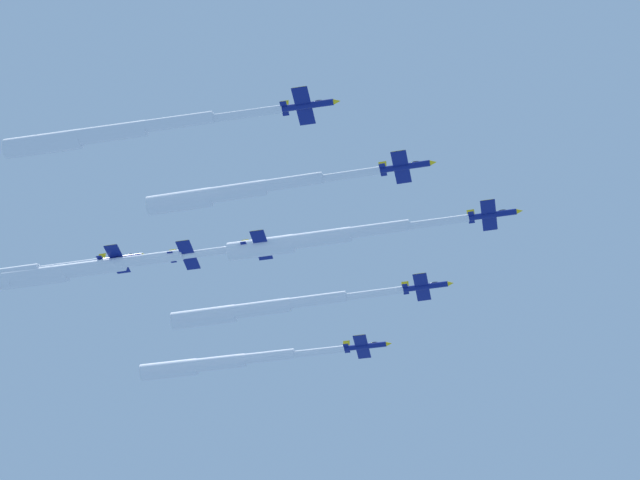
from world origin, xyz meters
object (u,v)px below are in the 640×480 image
at_px(jet_port_mid, 218,363).
at_px(jet_starboard_mid, 108,134).
at_px(jet_lead, 318,239).
at_px(jet_starboard_inner, 236,192).
at_px(jet_port_inner, 258,309).
at_px(jet_starboard_outer, 34,276).
at_px(jet_port_outer, 91,268).

distance_m(jet_port_mid, jet_starboard_mid, 63.80).
distance_m(jet_lead, jet_starboard_inner, 19.92).
height_order(jet_lead, jet_port_inner, jet_lead).
bearing_deg(jet_starboard_mid, jet_starboard_outer, 104.47).
height_order(jet_lead, jet_starboard_mid, jet_lead).
distance_m(jet_starboard_inner, jet_starboard_outer, 46.76).
height_order(jet_starboard_inner, jet_starboard_outer, jet_starboard_outer).
bearing_deg(jet_lead, jet_port_inner, 108.96).
relative_size(jet_lead, jet_starboard_mid, 0.95).
distance_m(jet_starboard_inner, jet_port_mid, 49.50).
relative_size(jet_lead, jet_port_outer, 0.96).
xyz_separation_m(jet_port_mid, jet_port_outer, (-28.69, -21.53, 1.32)).
relative_size(jet_port_inner, jet_port_outer, 0.97).
relative_size(jet_port_inner, jet_starboard_mid, 0.96).
distance_m(jet_port_outer, jet_starboard_outer, 11.58).
distance_m(jet_starboard_mid, jet_port_outer, 35.30).
height_order(jet_starboard_inner, jet_port_outer, jet_port_outer).
relative_size(jet_lead, jet_starboard_outer, 1.03).
bearing_deg(jet_port_outer, jet_starboard_inner, -50.02).
bearing_deg(jet_port_mid, jet_starboard_outer, -156.71).
distance_m(jet_starboard_inner, jet_starboard_mid, 24.74).
bearing_deg(jet_lead, jet_starboard_outer, 155.95).
bearing_deg(jet_port_mid, jet_starboard_inner, -96.38).
height_order(jet_port_inner, jet_port_outer, jet_port_outer).
distance_m(jet_starboard_inner, jet_port_outer, 36.12).
xyz_separation_m(jet_port_inner, jet_starboard_outer, (-44.17, 2.04, 1.06)).
height_order(jet_starboard_inner, jet_port_mid, jet_starboard_inner).
bearing_deg(jet_starboard_outer, jet_port_inner, -2.65).
distance_m(jet_port_inner, jet_port_outer, 33.66).
relative_size(jet_port_mid, jet_port_outer, 0.93).
xyz_separation_m(jet_starboard_mid, jet_starboard_outer, (-10.30, 39.89, 0.67)).
height_order(jet_port_mid, jet_starboard_mid, jet_starboard_mid).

